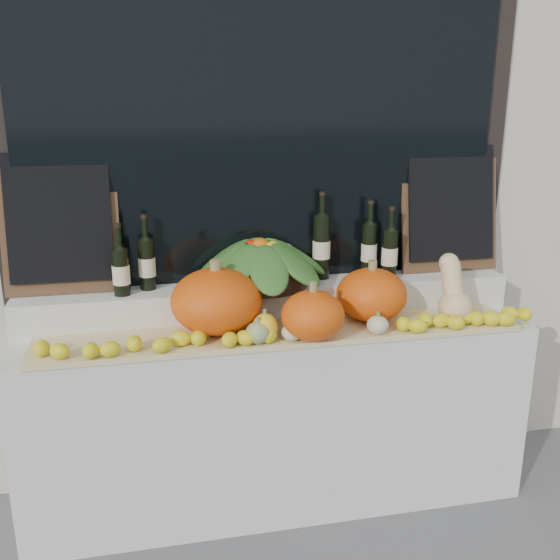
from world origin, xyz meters
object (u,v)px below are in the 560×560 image
at_px(pumpkin_left, 217,301).
at_px(produce_bowl, 261,262).
at_px(wine_bottle_tall, 321,246).
at_px(butternut_squash, 454,294).
at_px(pumpkin_right, 371,295).

xyz_separation_m(pumpkin_left, produce_bowl, (0.23, 0.21, 0.10)).
distance_m(pumpkin_left, wine_bottle_tall, 0.62).
bearing_deg(wine_bottle_tall, produce_bowl, -170.06).
bearing_deg(pumpkin_left, produce_bowl, 42.68).
bearing_deg(wine_bottle_tall, pumpkin_left, -153.49).
distance_m(butternut_squash, produce_bowl, 0.89).
relative_size(butternut_squash, wine_bottle_tall, 0.71).
bearing_deg(pumpkin_left, pumpkin_right, 0.64).
bearing_deg(pumpkin_right, pumpkin_left, -179.36).
bearing_deg(produce_bowl, pumpkin_left, -137.32).
bearing_deg(butternut_squash, pumpkin_left, 176.42).
distance_m(pumpkin_right, produce_bowl, 0.53).
relative_size(pumpkin_right, butternut_squash, 1.08).
xyz_separation_m(pumpkin_right, butternut_squash, (0.36, -0.07, 0.00)).
xyz_separation_m(pumpkin_right, produce_bowl, (-0.47, 0.21, 0.12)).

